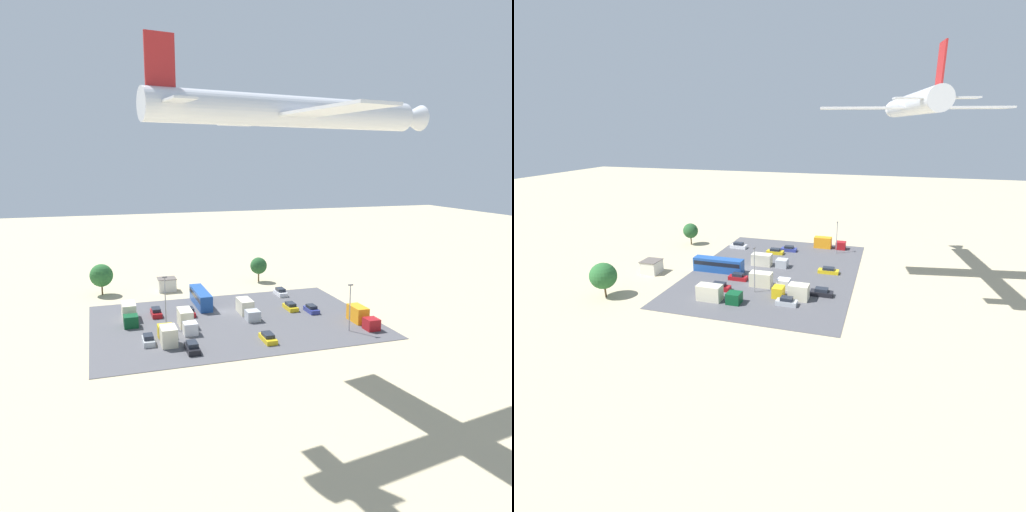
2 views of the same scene
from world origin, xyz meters
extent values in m
plane|color=tan|center=(0.00, 0.00, 0.00)|extent=(400.00, 400.00, 0.00)
cube|color=#4C4C51|center=(0.00, 6.84, 0.04)|extent=(52.58, 37.36, 0.08)
cube|color=silver|center=(8.76, -20.35, 1.48)|extent=(4.01, 3.77, 2.96)
cube|color=#59514C|center=(8.76, -20.35, 3.02)|extent=(4.25, 4.01, 0.12)
cube|color=#1E4C9E|center=(3.68, -5.71, 1.73)|extent=(2.58, 11.91, 3.29)
cube|color=black|center=(3.68, -5.71, 2.32)|extent=(2.62, 11.43, 0.92)
cube|color=silver|center=(-15.34, -8.09, 0.55)|extent=(1.96, 4.58, 0.93)
cube|color=#1E232D|center=(-15.34, -8.09, 1.35)|extent=(1.65, 2.57, 0.68)
cube|color=gold|center=(-2.72, 19.07, 0.49)|extent=(1.92, 4.77, 0.83)
cube|color=#1E232D|center=(-2.72, 19.07, 1.21)|extent=(1.62, 2.67, 0.61)
cube|color=gold|center=(-13.29, 3.14, 0.50)|extent=(1.93, 4.53, 0.85)
cube|color=#1E232D|center=(-13.29, 3.14, 1.24)|extent=(1.62, 2.54, 0.62)
cube|color=black|center=(10.44, 19.71, 0.54)|extent=(1.95, 4.56, 0.92)
cube|color=#1E232D|center=(10.44, 19.71, 1.34)|extent=(1.64, 2.55, 0.68)
cube|color=maroon|center=(7.26, 0.51, 0.53)|extent=(1.78, 4.20, 0.89)
cube|color=#1E232D|center=(7.26, 0.51, 1.30)|extent=(1.49, 2.35, 0.65)
cube|color=maroon|center=(13.63, -1.20, 0.54)|extent=(1.90, 4.67, 0.93)
cube|color=#1E232D|center=(13.63, -1.20, 1.35)|extent=(1.60, 2.61, 0.68)
cube|color=navy|center=(-16.67, 6.10, 0.50)|extent=(1.91, 4.21, 0.85)
cube|color=#1E232D|center=(-16.67, 6.10, 1.24)|extent=(1.60, 2.35, 0.62)
cube|color=#ADB2B7|center=(16.79, 14.09, 0.55)|extent=(1.87, 4.05, 0.94)
cube|color=#1E232D|center=(16.79, 14.09, 1.37)|extent=(1.57, 2.27, 0.69)
cube|color=gold|center=(13.61, 11.55, 1.18)|extent=(2.58, 2.20, 2.20)
cube|color=beige|center=(13.61, 15.71, 1.65)|extent=(2.58, 3.91, 3.15)
cube|color=#0C4723|center=(18.89, 4.20, 1.18)|extent=(2.57, 2.71, 2.19)
cube|color=beige|center=(18.89, -0.93, 1.65)|extent=(2.57, 4.83, 3.13)
cube|color=silver|center=(9.21, 11.50, 1.16)|extent=(2.42, 2.64, 2.16)
cube|color=beige|center=(9.21, 6.51, 1.62)|extent=(2.42, 4.70, 3.08)
cube|color=maroon|center=(-22.55, 19.38, 1.14)|extent=(2.39, 2.65, 2.12)
cube|color=orange|center=(-22.55, 14.37, 1.60)|extent=(2.39, 4.72, 3.04)
cube|color=#ADB2B7|center=(-3.62, 7.65, 1.08)|extent=(2.54, 2.72, 2.00)
cube|color=beige|center=(-3.62, 2.52, 1.51)|extent=(2.54, 4.83, 2.86)
cylinder|color=brown|center=(-14.84, -22.46, 1.26)|extent=(0.36, 0.36, 2.52)
sphere|color=#235128|center=(-14.84, -22.46, 4.11)|extent=(4.24, 4.24, 4.24)
cylinder|color=brown|center=(23.41, -21.59, 1.27)|extent=(0.36, 0.36, 2.55)
sphere|color=#28602D|center=(23.41, -21.59, 4.51)|extent=(5.24, 5.24, 5.24)
cylinder|color=gray|center=(-18.42, 18.64, 4.26)|extent=(0.20, 0.20, 8.35)
cube|color=#4C4C51|center=(-18.42, 18.64, 8.61)|extent=(0.90, 0.28, 0.20)
cylinder|color=gray|center=(12.71, 6.27, 4.73)|extent=(0.20, 0.20, 9.30)
cube|color=#4C4C51|center=(12.71, 6.27, 9.56)|extent=(0.90, 0.28, 0.20)
cylinder|color=silver|center=(-0.34, 33.76, 36.48)|extent=(38.61, 10.21, 3.92)
cone|color=silver|center=(-20.49, 30.39, 36.48)|extent=(4.87, 4.39, 3.73)
cube|color=silver|center=(-0.34, 33.76, 35.89)|extent=(11.02, 35.06, 0.36)
cube|color=silver|center=(15.61, 36.42, 36.67)|extent=(4.69, 12.59, 0.24)
cube|color=#B22323|center=(16.36, 36.55, 41.13)|extent=(3.46, 0.85, 6.16)
camera|label=1|loc=(24.31, 95.15, 30.24)|focal=35.00mm
camera|label=2|loc=(84.24, 31.16, 32.78)|focal=28.00mm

